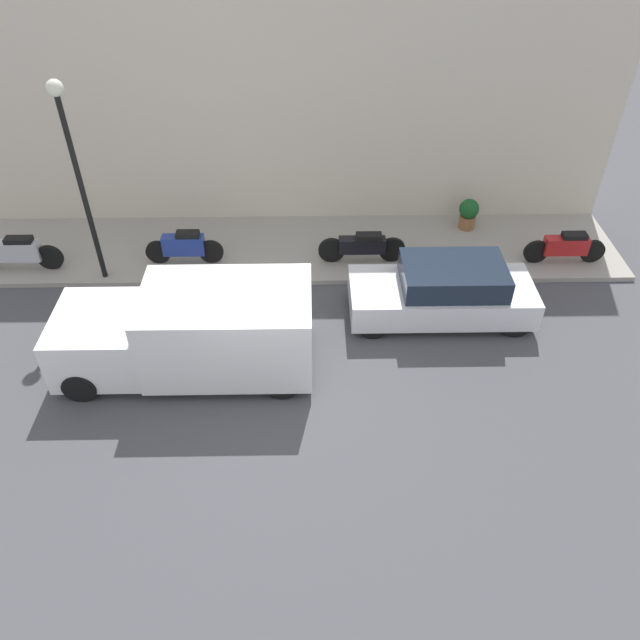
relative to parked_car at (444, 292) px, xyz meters
name	(u,v)px	position (x,y,z in m)	size (l,w,h in m)	color
ground_plane	(274,379)	(-1.97, 3.68, -0.64)	(60.00, 60.00, 0.00)	#47474C
sidewalk	(281,248)	(2.69, 3.68, -0.58)	(3.02, 17.12, 0.12)	gray
building_facade	(278,112)	(4.36, 3.68, 2.33)	(0.30, 17.12, 5.96)	beige
parked_car	(444,292)	(0.00, 0.00, 0.00)	(1.66, 4.01, 1.34)	silver
delivery_van	(189,331)	(-1.56, 5.29, 0.28)	(2.00, 5.00, 1.82)	white
motorcycle_black	(363,246)	(2.00, 1.64, -0.09)	(0.30, 2.13, 0.77)	black
motorcycle_blue	(184,246)	(2.03, 5.98, -0.06)	(0.30, 1.89, 0.86)	navy
scooter_silver	(17,252)	(1.81, 9.95, -0.04)	(0.30, 2.16, 0.88)	#B7B7BF
motorcycle_red	(566,247)	(1.88, -3.32, -0.08)	(0.30, 1.99, 0.81)	#B21E1E
streetlamp	(73,156)	(1.46, 7.85, 2.55)	(0.34, 0.34, 4.66)	black
potted_plant	(468,213)	(3.54, -1.27, -0.08)	(0.52, 0.52, 0.82)	brown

